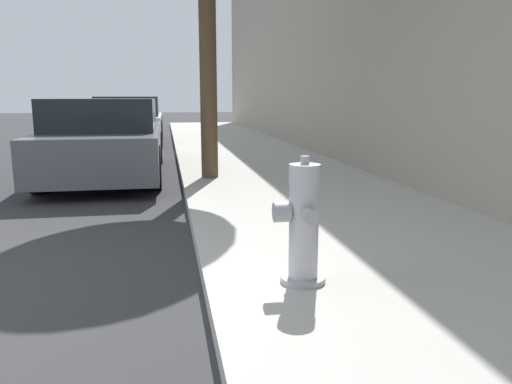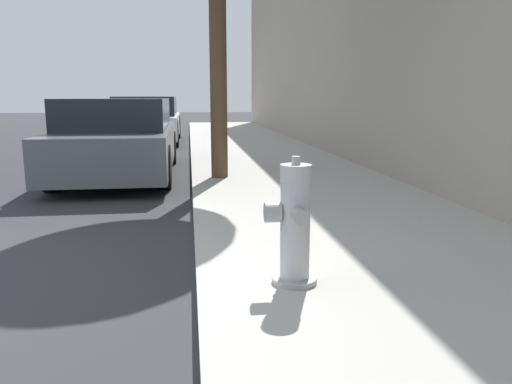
{
  "view_description": "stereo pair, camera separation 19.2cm",
  "coord_description": "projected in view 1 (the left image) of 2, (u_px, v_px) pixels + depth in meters",
  "views": [
    {
      "loc": [
        1.76,
        -3.12,
        1.27
      ],
      "look_at": [
        2.5,
        0.96,
        0.48
      ],
      "focal_mm": 35.0,
      "sensor_mm": 36.0,
      "label": 1
    },
    {
      "loc": [
        1.95,
        -3.15,
        1.27
      ],
      "look_at": [
        2.5,
        0.96,
        0.48
      ],
      "focal_mm": 35.0,
      "sensor_mm": 36.0,
      "label": 2
    }
  ],
  "objects": [
    {
      "name": "sidewalk_slab",
      "position": [
        406.0,
        270.0,
        3.53
      ],
      "size": [
        2.86,
        40.0,
        0.13
      ],
      "color": "#A8A59E",
      "rests_on": "ground_plane"
    },
    {
      "name": "parked_car_near",
      "position": [
        107.0,
        139.0,
        7.99
      ],
      "size": [
        1.7,
        4.44,
        1.25
      ],
      "color": "#4C5156",
      "rests_on": "ground_plane"
    },
    {
      "name": "fire_hydrant",
      "position": [
        303.0,
        225.0,
        3.08
      ],
      "size": [
        0.33,
        0.35,
        0.8
      ],
      "color": "#97979C",
      "rests_on": "sidewalk_slab"
    },
    {
      "name": "parked_car_mid",
      "position": [
        130.0,
        120.0,
        13.81
      ],
      "size": [
        1.76,
        4.52,
        1.28
      ],
      "color": "silver",
      "rests_on": "ground_plane"
    }
  ]
}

